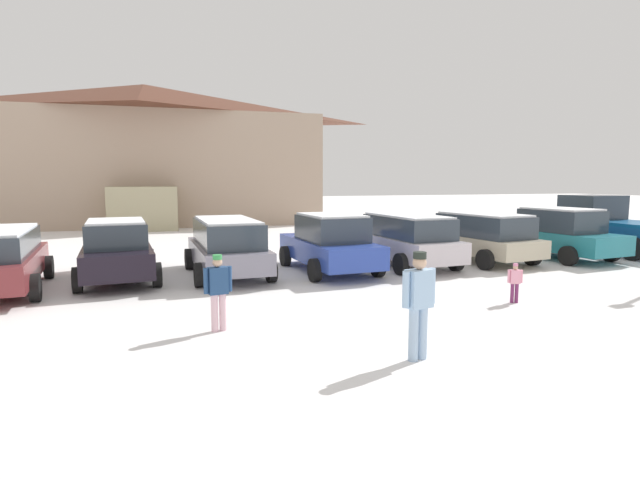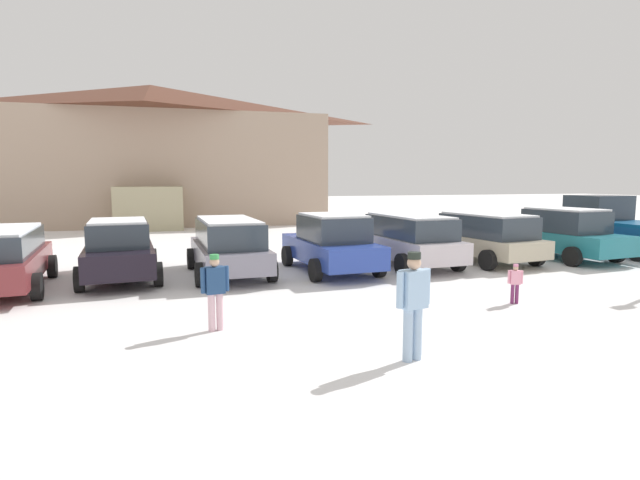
{
  "view_description": "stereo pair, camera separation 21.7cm",
  "coord_description": "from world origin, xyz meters",
  "px_view_note": "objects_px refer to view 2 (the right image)",
  "views": [
    {
      "loc": [
        -4.84,
        -3.07,
        2.73
      ],
      "look_at": [
        -0.89,
        8.58,
        1.26
      ],
      "focal_mm": 28.0,
      "sensor_mm": 36.0,
      "label": 1
    },
    {
      "loc": [
        -4.64,
        -3.13,
        2.73
      ],
      "look_at": [
        -0.89,
        8.58,
        1.26
      ],
      "focal_mm": 28.0,
      "sensor_mm": 36.0,
      "label": 2
    }
  ],
  "objects_px": {
    "ski_lodge": "(153,154)",
    "parked_beige_suv": "(486,236)",
    "skier_teen_in_navy_coat": "(215,288)",
    "skier_child_in_pink_snowsuit": "(515,281)",
    "parked_silver_wagon": "(409,238)",
    "pickup_truck": "(616,226)",
    "skier_adult_in_blue_parka": "(413,300)",
    "parked_grey_wagon": "(228,245)",
    "parked_maroon_van": "(1,257)",
    "parked_black_sedan": "(119,250)",
    "parked_blue_hatchback": "(331,243)",
    "parked_teal_hatchback": "(561,233)"
  },
  "relations": [
    {
      "from": "parked_grey_wagon",
      "to": "parked_blue_hatchback",
      "type": "relative_size",
      "value": 1.02
    },
    {
      "from": "parked_blue_hatchback",
      "to": "parked_beige_suv",
      "type": "xyz_separation_m",
      "value": [
        5.46,
        0.02,
        0.02
      ]
    },
    {
      "from": "parked_maroon_van",
      "to": "parked_silver_wagon",
      "type": "xyz_separation_m",
      "value": [
        11.28,
        0.19,
        0.04
      ]
    },
    {
      "from": "parked_beige_suv",
      "to": "skier_adult_in_blue_parka",
      "type": "xyz_separation_m",
      "value": [
        -6.71,
        -7.46,
        0.05
      ]
    },
    {
      "from": "parked_maroon_van",
      "to": "parked_grey_wagon",
      "type": "bearing_deg",
      "value": 4.01
    },
    {
      "from": "parked_black_sedan",
      "to": "parked_maroon_van",
      "type": "bearing_deg",
      "value": -166.47
    },
    {
      "from": "parked_blue_hatchback",
      "to": "skier_child_in_pink_snowsuit",
      "type": "xyz_separation_m",
      "value": [
        2.61,
        -4.97,
        -0.36
      ]
    },
    {
      "from": "parked_grey_wagon",
      "to": "parked_silver_wagon",
      "type": "relative_size",
      "value": 1.03
    },
    {
      "from": "pickup_truck",
      "to": "skier_child_in_pink_snowsuit",
      "type": "bearing_deg",
      "value": -148.63
    },
    {
      "from": "parked_silver_wagon",
      "to": "skier_teen_in_navy_coat",
      "type": "distance_m",
      "value": 8.36
    },
    {
      "from": "parked_beige_suv",
      "to": "skier_adult_in_blue_parka",
      "type": "height_order",
      "value": "skier_adult_in_blue_parka"
    },
    {
      "from": "skier_teen_in_navy_coat",
      "to": "skier_child_in_pink_snowsuit",
      "type": "relative_size",
      "value": 1.58
    },
    {
      "from": "parked_grey_wagon",
      "to": "parked_teal_hatchback",
      "type": "height_order",
      "value": "parked_teal_hatchback"
    },
    {
      "from": "ski_lodge",
      "to": "parked_beige_suv",
      "type": "distance_m",
      "value": 23.37
    },
    {
      "from": "skier_child_in_pink_snowsuit",
      "to": "skier_adult_in_blue_parka",
      "type": "bearing_deg",
      "value": -147.43
    },
    {
      "from": "ski_lodge",
      "to": "parked_blue_hatchback",
      "type": "height_order",
      "value": "ski_lodge"
    },
    {
      "from": "parked_teal_hatchback",
      "to": "skier_teen_in_navy_coat",
      "type": "distance_m",
      "value": 13.39
    },
    {
      "from": "parked_black_sedan",
      "to": "skier_adult_in_blue_parka",
      "type": "distance_m",
      "value": 9.31
    },
    {
      "from": "skier_teen_in_navy_coat",
      "to": "parked_beige_suv",
      "type": "bearing_deg",
      "value": 28.0
    },
    {
      "from": "parked_beige_suv",
      "to": "parked_teal_hatchback",
      "type": "bearing_deg",
      "value": -1.17
    },
    {
      "from": "parked_black_sedan",
      "to": "skier_child_in_pink_snowsuit",
      "type": "bearing_deg",
      "value": -33.03
    },
    {
      "from": "parked_black_sedan",
      "to": "parked_teal_hatchback",
      "type": "height_order",
      "value": "parked_teal_hatchback"
    },
    {
      "from": "parked_black_sedan",
      "to": "parked_teal_hatchback",
      "type": "xyz_separation_m",
      "value": [
        14.46,
        -0.64,
        0.04
      ]
    },
    {
      "from": "parked_maroon_van",
      "to": "parked_grey_wagon",
      "type": "xyz_separation_m",
      "value": [
        5.61,
        0.39,
        0.04
      ]
    },
    {
      "from": "ski_lodge",
      "to": "skier_teen_in_navy_coat",
      "type": "xyz_separation_m",
      "value": [
        1.25,
        -25.49,
        -3.65
      ]
    },
    {
      "from": "skier_teen_in_navy_coat",
      "to": "skier_adult_in_blue_parka",
      "type": "xyz_separation_m",
      "value": [
        2.69,
        -2.46,
        0.15
      ]
    },
    {
      "from": "skier_adult_in_blue_parka",
      "to": "parked_blue_hatchback",
      "type": "bearing_deg",
      "value": 80.43
    },
    {
      "from": "skier_adult_in_blue_parka",
      "to": "pickup_truck",
      "type": "bearing_deg",
      "value": 31.73
    },
    {
      "from": "parked_beige_suv",
      "to": "skier_adult_in_blue_parka",
      "type": "distance_m",
      "value": 10.04
    },
    {
      "from": "parked_black_sedan",
      "to": "parked_grey_wagon",
      "type": "distance_m",
      "value": 2.96
    },
    {
      "from": "pickup_truck",
      "to": "skier_adult_in_blue_parka",
      "type": "distance_m",
      "value": 15.15
    },
    {
      "from": "parked_teal_hatchback",
      "to": "skier_adult_in_blue_parka",
      "type": "height_order",
      "value": "parked_teal_hatchback"
    },
    {
      "from": "parked_blue_hatchback",
      "to": "pickup_truck",
      "type": "xyz_separation_m",
      "value": [
        11.63,
        0.52,
        0.13
      ]
    },
    {
      "from": "parked_grey_wagon",
      "to": "skier_adult_in_blue_parka",
      "type": "relative_size",
      "value": 2.73
    },
    {
      "from": "pickup_truck",
      "to": "skier_adult_in_blue_parka",
      "type": "xyz_separation_m",
      "value": [
        -12.88,
        -7.97,
        -0.05
      ]
    },
    {
      "from": "ski_lodge",
      "to": "parked_beige_suv",
      "type": "bearing_deg",
      "value": -62.55
    },
    {
      "from": "parked_black_sedan",
      "to": "pickup_truck",
      "type": "distance_m",
      "value": 17.58
    },
    {
      "from": "parked_beige_suv",
      "to": "skier_teen_in_navy_coat",
      "type": "xyz_separation_m",
      "value": [
        -9.4,
        -5.0,
        -0.09
      ]
    },
    {
      "from": "parked_grey_wagon",
      "to": "skier_child_in_pink_snowsuit",
      "type": "height_order",
      "value": "parked_grey_wagon"
    },
    {
      "from": "parked_blue_hatchback",
      "to": "parked_silver_wagon",
      "type": "height_order",
      "value": "parked_blue_hatchback"
    },
    {
      "from": "skier_child_in_pink_snowsuit",
      "to": "parked_grey_wagon",
      "type": "bearing_deg",
      "value": 136.55
    },
    {
      "from": "parked_teal_hatchback",
      "to": "pickup_truck",
      "type": "relative_size",
      "value": 0.88
    },
    {
      "from": "ski_lodge",
      "to": "pickup_truck",
      "type": "distance_m",
      "value": 26.35
    },
    {
      "from": "skier_teen_in_navy_coat",
      "to": "parked_maroon_van",
      "type": "bearing_deg",
      "value": 133.44
    },
    {
      "from": "pickup_truck",
      "to": "skier_child_in_pink_snowsuit",
      "type": "relative_size",
      "value": 6.15
    },
    {
      "from": "parked_beige_suv",
      "to": "skier_child_in_pink_snowsuit",
      "type": "bearing_deg",
      "value": -119.7
    },
    {
      "from": "pickup_truck",
      "to": "skier_teen_in_navy_coat",
      "type": "bearing_deg",
      "value": -160.53
    },
    {
      "from": "pickup_truck",
      "to": "parked_maroon_van",
      "type": "bearing_deg",
      "value": -178.4
    },
    {
      "from": "parked_beige_suv",
      "to": "skier_teen_in_navy_coat",
      "type": "relative_size",
      "value": 2.99
    },
    {
      "from": "parked_maroon_van",
      "to": "parked_silver_wagon",
      "type": "bearing_deg",
      "value": 0.98
    }
  ]
}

